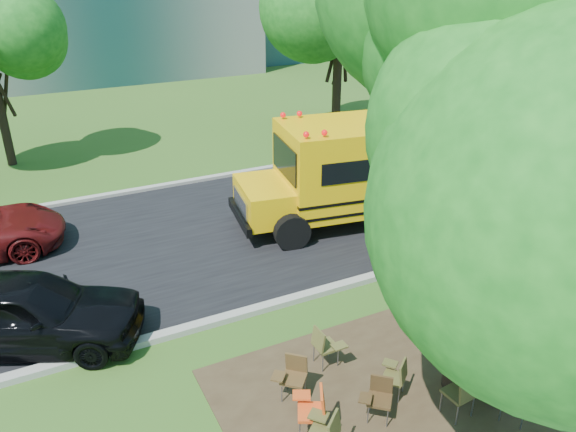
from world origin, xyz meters
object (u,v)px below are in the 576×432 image
chair_6 (493,365)px  black_car (24,311)px  main_tree (505,95)px  chair_11 (397,374)px  school_bus (452,154)px  chair_12 (496,330)px  chair_8 (314,407)px  chair_5 (513,394)px  chair_9 (293,373)px  chair_2 (326,432)px  chair_10 (325,344)px  chair_3 (379,394)px  chair_4 (463,390)px  chair_7 (538,335)px

chair_6 → black_car: 9.06m
main_tree → chair_11: 5.05m
main_tree → school_bus: bearing=50.5°
main_tree → chair_12: main_tree is taller
school_bus → chair_8: 10.40m
chair_5 → chair_9: bearing=-67.5°
chair_2 → chair_10: (1.08, 1.91, -0.05)m
chair_11 → chair_3: bearing=167.9°
chair_4 → chair_5: size_ratio=1.05×
chair_7 → black_car: (-8.76, 4.95, 0.19)m
chair_5 → chair_8: chair_8 is taller
chair_10 → main_tree: bearing=48.7°
main_tree → chair_10: bearing=140.2°
chair_6 → black_car: size_ratio=0.17×
chair_3 → chair_5: size_ratio=0.92×
chair_6 → chair_9: (-3.35, 1.39, 0.04)m
main_tree → chair_9: bearing=158.0°
chair_9 → chair_4: bearing=-173.8°
chair_7 → school_bus: bearing=133.2°
chair_7 → chair_10: 4.11m
chair_5 → chair_6: 0.82m
chair_5 → chair_9: (-3.04, 2.14, -0.02)m
main_tree → chair_10: 5.46m
chair_12 → chair_7: bearing=89.5°
main_tree → chair_2: main_tree is taller
black_car → chair_8: bearing=-114.5°
chair_7 → chair_12: 0.76m
chair_11 → chair_10: bearing=82.3°
chair_8 → chair_11: (1.73, 0.11, -0.08)m
chair_2 → chair_11: 1.94m
chair_8 → chair_6: bearing=-70.8°
chair_8 → main_tree: bearing=-67.4°
chair_5 → chair_7: chair_7 is taller
chair_3 → chair_6: 2.31m
main_tree → chair_7: size_ratio=9.36×
chair_2 → chair_5: size_ratio=1.05×
chair_4 → chair_8: (-2.42, 0.79, -0.01)m
school_bus → black_car: (-12.25, -1.60, -0.93)m
chair_8 → chair_12: size_ratio=0.95×
chair_3 → chair_6: bearing=-145.9°
main_tree → chair_11: bearing=164.3°
main_tree → chair_2: bearing=-173.8°
chair_11 → black_car: size_ratio=0.17×
chair_3 → chair_11: (0.58, 0.29, -0.02)m
main_tree → chair_5: size_ratio=10.03×
chair_5 → chair_6: chair_5 is taller
chair_2 → chair_9: size_ratio=1.09×
chair_5 → chair_4: bearing=-63.7°
main_tree → school_bus: size_ratio=0.73×
main_tree → chair_2: size_ratio=9.60×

